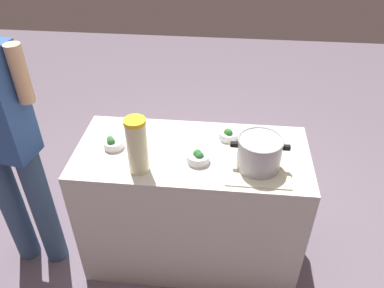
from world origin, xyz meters
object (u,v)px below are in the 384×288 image
object	(u,v)px
broccoli_bowl_front	(113,143)
broccoli_bowl_back	(228,135)
cooking_pot	(259,152)
lemonade_pitcher	(137,146)
broccoli_bowl_center	(198,157)
person_cook	(4,142)

from	to	relation	value
broccoli_bowl_front	broccoli_bowl_back	bearing A→B (deg)	-166.81
cooking_pot	lemonade_pitcher	distance (m)	0.63
cooking_pot	broccoli_bowl_front	size ratio (longest dim) A/B	2.65
cooking_pot	broccoli_bowl_center	size ratio (longest dim) A/B	2.43
cooking_pot	broccoli_bowl_front	distance (m)	0.82
lemonade_pitcher	broccoli_bowl_center	distance (m)	0.35
lemonade_pitcher	broccoli_bowl_back	size ratio (longest dim) A/B	2.80
broccoli_bowl_front	broccoli_bowl_back	distance (m)	0.67
broccoli_bowl_front	person_cook	size ratio (longest dim) A/B	0.07
broccoli_bowl_back	lemonade_pitcher	bearing A→B (deg)	35.54
lemonade_pitcher	broccoli_bowl_back	xyz separation A→B (m)	(-0.46, -0.33, -0.13)
cooking_pot	lemonade_pitcher	size ratio (longest dim) A/B	0.97
broccoli_bowl_front	broccoli_bowl_back	xyz separation A→B (m)	(-0.65, -0.15, 0.00)
cooking_pot	broccoli_bowl_back	world-z (taller)	cooking_pot
broccoli_bowl_center	lemonade_pitcher	bearing A→B (deg)	17.90
lemonade_pitcher	person_cook	bearing A→B (deg)	-4.18
lemonade_pitcher	person_cook	distance (m)	0.77
person_cook	broccoli_bowl_back	bearing A→B (deg)	-167.38
broccoli_bowl_front	lemonade_pitcher	bearing A→B (deg)	136.96
lemonade_pitcher	broccoli_bowl_back	distance (m)	0.58
broccoli_bowl_center	broccoli_bowl_back	distance (m)	0.28
cooking_pot	broccoli_bowl_center	distance (m)	0.33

